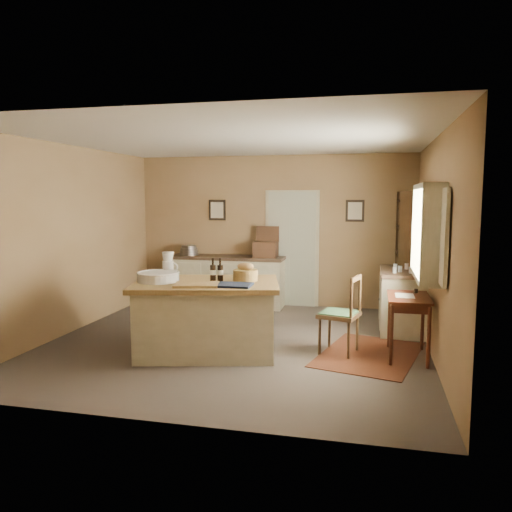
{
  "coord_description": "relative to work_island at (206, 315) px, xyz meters",
  "views": [
    {
      "loc": [
        1.73,
        -6.36,
        1.95
      ],
      "look_at": [
        0.2,
        0.28,
        1.15
      ],
      "focal_mm": 35.0,
      "sensor_mm": 36.0,
      "label": 1
    }
  ],
  "objects": [
    {
      "name": "desk_chair",
      "position": [
        1.63,
        0.37,
        0.01
      ],
      "size": [
        0.56,
        0.56,
        0.98
      ],
      "primitive_type": null,
      "rotation": [
        0.0,
        0.0,
        -0.26
      ],
      "color": "#301F10",
      "rests_on": "ground"
    },
    {
      "name": "wall_right",
      "position": [
        2.76,
        0.54,
        0.87
      ],
      "size": [
        0.1,
        5.0,
        2.7
      ],
      "primitive_type": "cube",
      "color": "#947350",
      "rests_on": "ground"
    },
    {
      "name": "framed_prints",
      "position": [
        0.46,
        3.02,
        1.24
      ],
      "size": [
        2.82,
        0.02,
        0.38
      ],
      "color": "black",
      "rests_on": "ground"
    },
    {
      "name": "wall_left",
      "position": [
        -2.24,
        0.54,
        0.87
      ],
      "size": [
        0.1,
        5.0,
        2.7
      ],
      "primitive_type": "cube",
      "color": "#947350",
      "rests_on": "ground"
    },
    {
      "name": "work_island",
      "position": [
        0.0,
        0.0,
        0.0
      ],
      "size": [
        1.99,
        1.53,
        1.2
      ],
      "rotation": [
        0.0,
        0.0,
        0.23
      ],
      "color": "beige",
      "rests_on": "ground"
    },
    {
      "name": "right_cabinet",
      "position": [
        2.46,
        1.67,
        -0.02
      ],
      "size": [
        0.63,
        1.14,
        0.99
      ],
      "color": "beige",
      "rests_on": "ground"
    },
    {
      "name": "wall_back",
      "position": [
        0.26,
        3.04,
        0.87
      ],
      "size": [
        5.0,
        0.1,
        2.7
      ],
      "primitive_type": "cube",
      "color": "#947350",
      "rests_on": "ground"
    },
    {
      "name": "ceiling",
      "position": [
        0.26,
        0.54,
        2.22
      ],
      "size": [
        5.0,
        5.0,
        0.0
      ],
      "primitive_type": "plane",
      "color": "silver",
      "rests_on": "wall_back"
    },
    {
      "name": "rug",
      "position": [
        2.01,
        0.38,
        -0.48
      ],
      "size": [
        1.45,
        1.82,
        0.01
      ],
      "primitive_type": "cube",
      "rotation": [
        0.0,
        0.0,
        -0.24
      ],
      "color": "#4C2011",
      "rests_on": "ground"
    },
    {
      "name": "writing_desk",
      "position": [
        2.46,
        0.38,
        0.18
      ],
      "size": [
        0.49,
        0.81,
        0.82
      ],
      "color": "#33140B",
      "rests_on": "ground"
    },
    {
      "name": "window",
      "position": [
        2.68,
        0.34,
        1.07
      ],
      "size": [
        0.25,
        1.99,
        1.12
      ],
      "color": "beige",
      "rests_on": "ground"
    },
    {
      "name": "shelving_unit",
      "position": [
        2.61,
        2.34,
        0.54
      ],
      "size": [
        0.35,
        0.92,
        2.05
      ],
      "color": "#301F10",
      "rests_on": "ground"
    },
    {
      "name": "sideboard",
      "position": [
        -0.52,
        2.74,
        -0.0
      ],
      "size": [
        2.09,
        0.59,
        1.18
      ],
      "color": "beige",
      "rests_on": "ground"
    },
    {
      "name": "wall_front",
      "position": [
        0.26,
        -1.96,
        0.87
      ],
      "size": [
        5.0,
        0.1,
        2.7
      ],
      "primitive_type": "cube",
      "color": "#947350",
      "rests_on": "ground"
    },
    {
      "name": "door",
      "position": [
        0.61,
        3.01,
        0.57
      ],
      "size": [
        0.97,
        0.06,
        2.11
      ],
      "primitive_type": "cube",
      "color": "#AFB199",
      "rests_on": "ground"
    },
    {
      "name": "ground",
      "position": [
        0.26,
        0.54,
        -0.48
      ],
      "size": [
        5.0,
        5.0,
        0.0
      ],
      "primitive_type": "plane",
      "color": "brown",
      "rests_on": "ground"
    }
  ]
}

